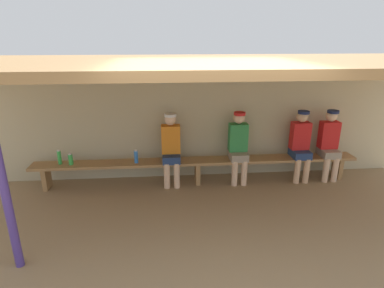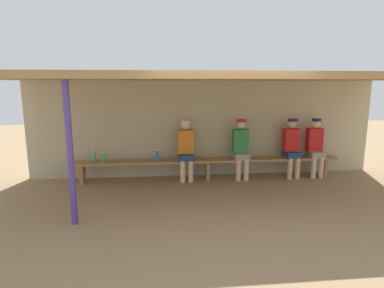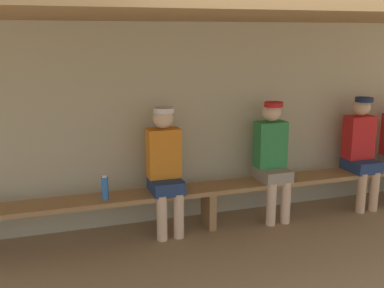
{
  "view_description": "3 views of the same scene",
  "coord_description": "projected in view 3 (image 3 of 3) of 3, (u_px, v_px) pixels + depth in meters",
  "views": [
    {
      "loc": [
        -0.58,
        -3.9,
        2.65
      ],
      "look_at": [
        -0.14,
        1.13,
        0.92
      ],
      "focal_mm": 29.72,
      "sensor_mm": 36.0,
      "label": 1
    },
    {
      "loc": [
        -1.04,
        -5.3,
        2.14
      ],
      "look_at": [
        -0.4,
        1.07,
        0.91
      ],
      "focal_mm": 29.63,
      "sensor_mm": 36.0,
      "label": 2
    },
    {
      "loc": [
        -1.7,
        -2.99,
        2.08
      ],
      "look_at": [
        -0.25,
        1.38,
        0.99
      ],
      "focal_mm": 43.92,
      "sensor_mm": 36.0,
      "label": 3
    }
  ],
  "objects": [
    {
      "name": "dugout_roof",
      "position": [
        246.0,
        11.0,
        3.89
      ],
      "size": [
        8.0,
        2.8,
        0.12
      ],
      "primitive_type": "cube",
      "color": "#9E7547",
      "rests_on": "back_wall"
    },
    {
      "name": "player_in_blue",
      "position": [
        272.0,
        155.0,
        5.26
      ],
      "size": [
        0.34,
        0.42,
        1.34
      ],
      "color": "gray",
      "rests_on": "ground"
    },
    {
      "name": "back_wall",
      "position": [
        195.0,
        121.0,
        5.35
      ],
      "size": [
        8.0,
        0.2,
        2.2
      ],
      "primitive_type": "cube",
      "color": "#B7AD8C",
      "rests_on": "ground"
    },
    {
      "name": "bench",
      "position": [
        209.0,
        193.0,
        5.1
      ],
      "size": [
        6.0,
        0.36,
        0.46
      ],
      "color": "#9E7547",
      "rests_on": "ground"
    },
    {
      "name": "player_in_white",
      "position": [
        165.0,
        165.0,
        4.87
      ],
      "size": [
        0.34,
        0.42,
        1.34
      ],
      "color": "navy",
      "rests_on": "ground"
    },
    {
      "name": "player_middle",
      "position": [
        361.0,
        147.0,
        5.62
      ],
      "size": [
        0.34,
        0.42,
        1.34
      ],
      "color": "navy",
      "rests_on": "ground"
    },
    {
      "name": "water_bottle_clear",
      "position": [
        105.0,
        188.0,
        4.68
      ],
      "size": [
        0.07,
        0.07,
        0.25
      ],
      "color": "blue",
      "rests_on": "bench"
    }
  ]
}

